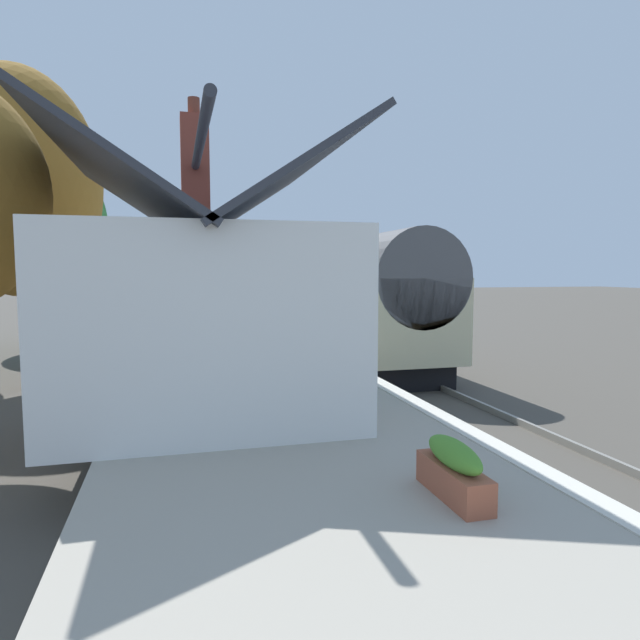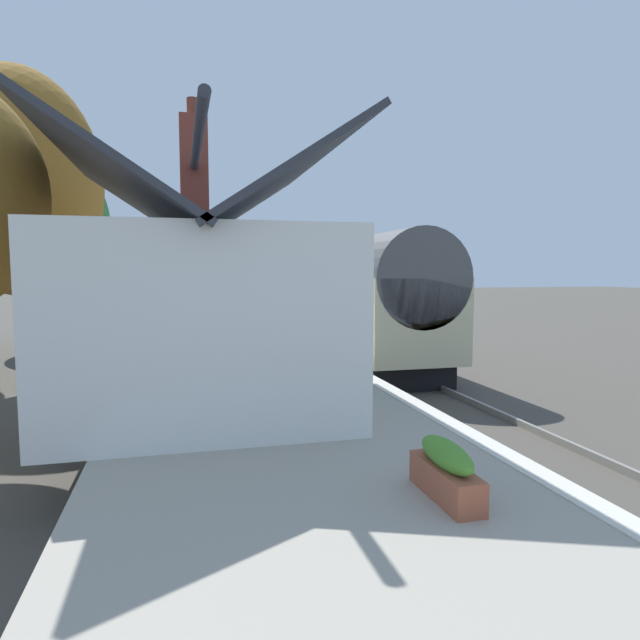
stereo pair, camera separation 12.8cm
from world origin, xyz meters
TOP-DOWN VIEW (x-y plane):
  - ground_plane at (0.00, 0.00)m, footprint 160.00×160.00m
  - platform at (0.00, 3.61)m, footprint 32.00×5.22m
  - platform_edge_coping at (0.00, 1.18)m, footprint 32.00×0.36m
  - rail_near at (0.00, -1.62)m, footprint 52.00×0.08m
  - rail_far at (0.00, -0.18)m, footprint 52.00×0.08m
  - train at (3.48, -0.90)m, footprint 10.69×2.73m
  - station_building at (-4.32, 4.75)m, footprint 6.73×4.66m
  - bench_near_building at (8.69, 2.31)m, footprint 1.42×0.50m
  - bench_platform_end at (4.29, 2.66)m, footprint 1.42×0.49m
  - planter_corner_building at (5.14, 1.74)m, footprint 0.52×0.52m
  - planter_under_sign at (11.95, 3.75)m, footprint 0.52×0.52m
  - planter_bench_right at (3.64, 5.46)m, footprint 0.56×0.56m
  - planter_bench_left at (-9.51, 2.51)m, footprint 1.08×0.32m
  - planter_by_door at (2.61, 4.99)m, footprint 0.97×0.32m
  - planter_edge_far at (2.32, 2.16)m, footprint 0.57×0.57m
  - lamp_post_platform at (6.79, 1.87)m, footprint 0.32×0.50m
  - station_sign_board at (1.43, 2.01)m, footprint 0.96×0.06m
  - tree_far_right at (6.56, 9.12)m, footprint 3.04×3.33m
  - tree_behind_building at (1.83, 9.14)m, footprint 4.88×4.19m
  - tree_mid_background at (10.39, 10.16)m, footprint 4.59×4.54m

SIDE VIEW (x-z plane):
  - ground_plane at x=0.00m, z-range 0.00..0.00m
  - rail_near at x=0.00m, z-range 0.00..0.14m
  - rail_far at x=0.00m, z-range 0.00..0.14m
  - platform at x=0.00m, z-range 0.00..0.89m
  - platform_edge_coping at x=0.00m, z-range 0.89..0.90m
  - planter_bench_left at x=-9.51m, z-range 0.87..1.47m
  - planter_by_door at x=2.61m, z-range 0.87..1.53m
  - planter_corner_building at x=5.14m, z-range 0.90..1.65m
  - planter_under_sign at x=11.95m, z-range 0.90..1.65m
  - planter_bench_right at x=3.64m, z-range 0.88..1.72m
  - planter_edge_far at x=2.32m, z-range 0.90..1.79m
  - bench_near_building at x=8.69m, z-range 0.92..1.80m
  - bench_platform_end at x=4.29m, z-range 0.92..1.80m
  - station_sign_board at x=1.43m, z-range 1.29..2.86m
  - train at x=3.48m, z-range 0.06..4.38m
  - station_building at x=-4.32m, z-range -0.41..5.38m
  - lamp_post_platform at x=6.79m, z-range 1.57..4.89m
  - tree_far_right at x=6.56m, z-range 1.64..7.88m
  - tree_mid_background at x=10.39m, z-range 1.21..9.10m
  - tree_behind_building at x=1.83m, z-range 1.24..9.74m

